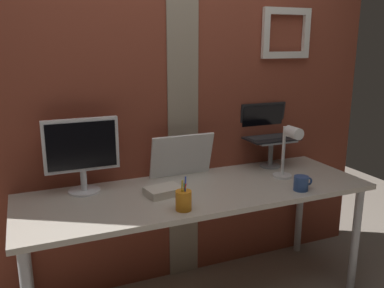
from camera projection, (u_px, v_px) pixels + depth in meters
brick_wall_back at (160, 86)px, 2.55m from camera, size 3.04×0.16×2.60m
desk at (199, 200)px, 2.38m from camera, size 2.04×0.68×0.74m
monitor at (82, 149)px, 2.26m from camera, size 0.41×0.18×0.43m
laptop_stand at (271, 148)px, 2.76m from camera, size 0.28×0.22×0.19m
laptop at (267, 128)px, 2.79m from camera, size 0.35×0.25×0.23m
whiteboard_panel at (182, 156)px, 2.56m from camera, size 0.41×0.10×0.28m
desk_lamp at (289, 147)px, 2.48m from camera, size 0.12×0.20×0.34m
pen_cup at (184, 200)px, 2.06m from camera, size 0.08×0.08×0.18m
coffee_mug at (301, 183)px, 2.34m from camera, size 0.12×0.08×0.08m
paper_clutter_stack at (164, 191)px, 2.27m from camera, size 0.22×0.17×0.04m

